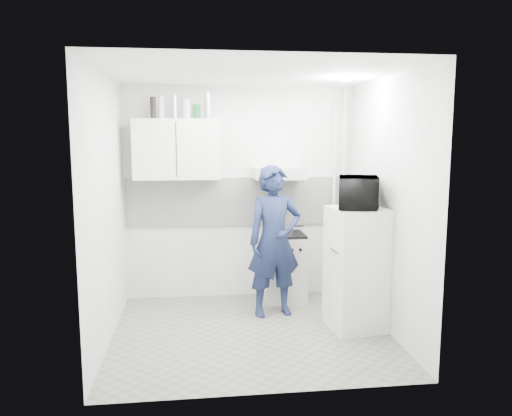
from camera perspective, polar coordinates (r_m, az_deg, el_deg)
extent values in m
plane|color=slate|center=(5.29, -0.58, -14.01)|extent=(2.80, 2.80, 0.00)
plane|color=white|center=(4.94, -0.63, 15.18)|extent=(2.80, 2.80, 0.00)
plane|color=white|center=(6.18, -1.90, 1.69)|extent=(2.80, 0.00, 2.80)
plane|color=white|center=(4.99, -16.79, -0.22)|extent=(0.00, 2.60, 2.60)
plane|color=white|center=(5.29, 14.64, 0.32)|extent=(0.00, 2.60, 2.60)
imported|color=#151E3D|center=(5.56, 2.11, -3.80)|extent=(0.68, 0.50, 1.69)
cube|color=beige|center=(6.18, 3.20, -6.83)|extent=(0.50, 0.50, 0.80)
cube|color=white|center=(5.31, 11.37, -6.81)|extent=(0.59, 0.59, 1.28)
cube|color=black|center=(6.08, 3.23, -3.04)|extent=(0.48, 0.48, 0.03)
cylinder|color=silver|center=(6.12, 3.45, -2.37)|extent=(0.17, 0.17, 0.09)
imported|color=black|center=(5.17, 11.62, 1.77)|extent=(0.66, 0.54, 0.32)
cylinder|color=black|center=(5.97, -11.68, 11.15)|extent=(0.06, 0.06, 0.25)
cylinder|color=#B2B7BC|center=(5.96, -10.78, 11.24)|extent=(0.06, 0.06, 0.26)
cylinder|color=silver|center=(5.96, -9.31, 11.29)|extent=(0.06, 0.06, 0.26)
cylinder|color=#B2B7BC|center=(5.95, -7.92, 11.14)|extent=(0.09, 0.09, 0.23)
cylinder|color=#144C1E|center=(5.95, -6.80, 10.88)|extent=(0.09, 0.09, 0.17)
cylinder|color=silver|center=(5.96, -5.54, 11.54)|extent=(0.08, 0.08, 0.30)
cube|color=white|center=(5.95, -9.03, 6.65)|extent=(1.00, 0.35, 0.70)
cube|color=beige|center=(5.97, 2.62, 4.06)|extent=(0.60, 0.50, 0.14)
cube|color=white|center=(6.18, -1.88, 0.75)|extent=(2.74, 0.03, 0.60)
cylinder|color=beige|center=(6.35, 9.93, 1.75)|extent=(0.05, 0.05, 2.60)
cylinder|color=beige|center=(6.32, 8.89, 1.74)|extent=(0.04, 0.04, 2.60)
cylinder|color=white|center=(5.33, 10.21, 14.21)|extent=(0.10, 0.10, 0.02)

